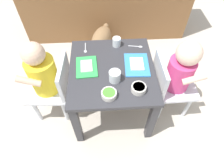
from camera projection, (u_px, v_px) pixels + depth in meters
name	position (u px, v px, depth m)	size (l,w,h in m)	color
ground_plane	(112.00, 106.00, 1.56)	(7.00, 7.00, 0.00)	beige
dining_table	(112.00, 77.00, 1.28)	(0.54, 0.57, 0.44)	#333338
seated_child_left	(45.00, 75.00, 1.24)	(0.30, 0.30, 0.64)	silver
seated_child_right	(179.00, 72.00, 1.25)	(0.29, 0.29, 0.63)	silver
dog	(100.00, 42.00, 1.74)	(0.26, 0.44, 0.31)	olive
food_tray_left	(87.00, 67.00, 1.22)	(0.14, 0.19, 0.02)	green
food_tray_right	(137.00, 65.00, 1.23)	(0.16, 0.21, 0.02)	#388CD8
water_cup_left	(117.00, 42.00, 1.34)	(0.06, 0.06, 0.06)	white
water_cup_right	(115.00, 77.00, 1.14)	(0.07, 0.07, 0.07)	white
veggie_bowl_far	(139.00, 88.00, 1.10)	(0.08, 0.08, 0.04)	silver
cereal_bowl_right_side	(109.00, 94.00, 1.07)	(0.09, 0.09, 0.03)	silver
spoon_by_left_tray	(137.00, 46.00, 1.35)	(0.10, 0.03, 0.01)	silver
spoon_by_right_tray	(85.00, 49.00, 1.33)	(0.02, 0.10, 0.01)	silver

